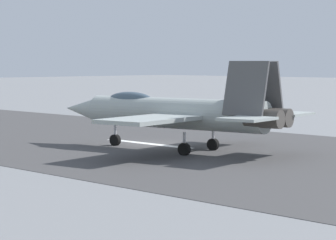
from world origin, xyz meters
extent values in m
plane|color=gray|center=(0.00, 0.00, 0.00)|extent=(400.00, 400.00, 0.00)
cube|color=#434142|center=(0.00, 0.00, 0.01)|extent=(240.00, 26.00, 0.02)
cube|color=white|center=(0.27, 0.00, 0.02)|extent=(8.00, 0.70, 0.00)
cylinder|color=#9FA8A5|center=(-3.76, 1.53, 2.37)|extent=(12.92, 3.89, 1.93)
cone|color=#9FA8A5|center=(4.00, 2.75, 2.37)|extent=(3.17, 2.08, 1.64)
ellipsoid|color=#3F5160|center=(-0.20, 2.09, 3.09)|extent=(3.73, 1.65, 1.10)
cylinder|color=#47423D|center=(-10.32, 1.05, 2.37)|extent=(2.34, 1.43, 1.10)
cylinder|color=#47423D|center=(-10.15, -0.03, 2.37)|extent=(2.34, 1.43, 1.10)
cube|color=#9FA8A5|center=(-5.37, 5.33, 2.27)|extent=(4.30, 6.53, 0.24)
cube|color=#9FA8A5|center=(-4.13, -2.58, 2.27)|extent=(4.30, 6.53, 0.24)
cube|color=#9FA8A5|center=(-10.60, 2.88, 2.47)|extent=(2.81, 3.14, 0.16)
cube|color=#9FA8A5|center=(-9.86, -1.86, 2.47)|extent=(2.81, 3.14, 0.16)
cube|color=#4B4C4E|center=(-9.40, 1.55, 4.07)|extent=(2.72, 1.34, 3.14)
cube|color=#4B4C4E|center=(-9.12, -0.23, 4.07)|extent=(2.72, 1.34, 3.14)
cylinder|color=silver|center=(1.09, 2.29, 0.70)|extent=(0.18, 0.18, 1.40)
cylinder|color=black|center=(1.09, 2.29, 0.38)|extent=(0.80, 0.41, 0.76)
cylinder|color=silver|center=(-5.79, 2.83, 0.70)|extent=(0.18, 0.18, 1.40)
cylinder|color=black|center=(-5.79, 2.83, 0.38)|extent=(0.80, 0.41, 0.76)
cylinder|color=silver|center=(-5.29, -0.33, 0.70)|extent=(0.18, 0.18, 1.40)
cylinder|color=black|center=(-5.29, -0.33, 0.38)|extent=(0.80, 0.41, 0.76)
cone|color=orange|center=(3.86, -11.61, 0.28)|extent=(0.44, 0.44, 0.55)
camera|label=1|loc=(-36.01, 34.60, 5.54)|focal=79.14mm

